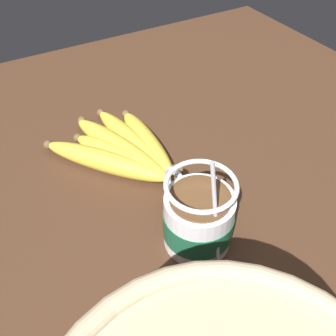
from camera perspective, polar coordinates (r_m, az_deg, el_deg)
table at (r=51.74cm, az=0.99°, el=-10.71°), size 118.02×118.02×3.33cm
coffee_mug at (r=46.41cm, az=4.54°, el=-7.60°), size 13.03×8.72×14.97cm
banana_bunch at (r=59.61cm, az=-6.55°, el=2.80°), size 23.05×17.48×4.10cm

